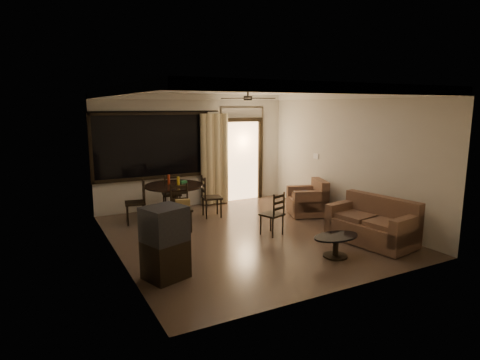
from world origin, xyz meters
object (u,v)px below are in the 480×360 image
dining_table (174,192)px  coffee_table (336,243)px  dining_chair_west (136,210)px  tv_cabinet (165,243)px  dining_chair_north (172,201)px  sofa (373,225)px  armchair (309,201)px  dining_chair_south (181,216)px  side_chair (272,222)px  dining_chair_east (211,205)px

dining_table → coffee_table: bearing=-63.9°
dining_chair_west → tv_cabinet: tv_cabinet is taller
dining_table → dining_chair_west: size_ratio=1.35×
dining_chair_west → dining_chair_north: size_ratio=1.00×
sofa → armchair: 2.12m
dining_table → tv_cabinet: 3.10m
tv_cabinet → dining_chair_south: bearing=45.4°
dining_chair_north → side_chair: bearing=125.8°
dining_chair_west → dining_chair_south: bearing=44.3°
dining_chair_south → dining_chair_north: same height
dining_chair_east → dining_chair_south: (-0.97, -0.70, 0.02)m
dining_chair_west → side_chair: 2.99m
sofa → coffee_table: size_ratio=1.97×
tv_cabinet → coffee_table: bearing=-29.7°
dining_chair_south → dining_chair_west: bearing=134.3°
dining_chair_west → dining_chair_east: (1.65, -0.29, 0.00)m
dining_chair_north → tv_cabinet: size_ratio=0.88×
coffee_table → side_chair: bearing=101.7°
dining_table → sofa: dining_table is taller
dining_chair_west → side_chair: bearing=56.8°
tv_cabinet → sofa: 3.91m
tv_cabinet → dining_chair_east: bearing=35.5°
dining_chair_north → armchair: dining_chair_north is taller
dining_chair_south → dining_chair_north: size_ratio=1.00×
dining_chair_west → sofa: dining_chair_west is taller
dining_chair_south → sofa: size_ratio=0.57×
side_chair → tv_cabinet: bearing=3.7°
tv_cabinet → dining_table: bearing=49.6°
dining_chair_south → coffee_table: 3.14m
tv_cabinet → dining_chair_north: bearing=51.1°
dining_chair_west → tv_cabinet: (-0.30, -3.03, 0.26)m
side_chair → dining_chair_west: bearing=-61.2°
dining_chair_west → dining_chair_south: (0.67, -0.99, 0.02)m
dining_chair_west → dining_chair_east: same height
dining_table → dining_chair_north: bearing=77.6°
dining_chair_east → dining_chair_west: bearing=90.0°
dining_table → sofa: bearing=-48.7°
sofa → dining_chair_east: bearing=113.6°
dining_table → armchair: dining_table is taller
dining_table → side_chair: 2.37m
dining_table → dining_chair_west: 0.91m
tv_cabinet → armchair: (4.03, 1.84, -0.21)m
dining_table → tv_cabinet: bearing=-111.2°
tv_cabinet → coffee_table: tv_cabinet is taller
dining_chair_south → sofa: 3.73m
tv_cabinet → armchair: bearing=5.3°
dining_chair_east → dining_table: bearing=89.9°
dining_table → coffee_table: size_ratio=1.52×
dining_table → dining_chair_south: 0.92m
tv_cabinet → sofa: size_ratio=0.65×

